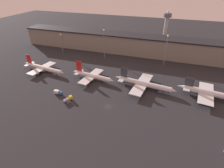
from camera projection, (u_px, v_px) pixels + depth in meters
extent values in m
plane|color=#26262B|center=(108.00, 107.00, 108.67)|extent=(600.00, 600.00, 0.00)
cube|color=gray|center=(139.00, 45.00, 179.78)|extent=(259.26, 18.62, 18.30)
cube|color=black|center=(139.00, 36.00, 174.72)|extent=(259.26, 20.62, 1.20)
cylinder|color=silver|center=(44.00, 68.00, 148.00)|extent=(37.12, 8.15, 3.45)
cylinder|color=silver|center=(44.00, 69.00, 148.31)|extent=(35.22, 7.40, 2.93)
cone|color=silver|center=(62.00, 73.00, 140.70)|extent=(4.53, 3.78, 3.28)
cone|color=silver|center=(27.00, 63.00, 155.23)|extent=(5.51, 3.57, 2.93)
cube|color=red|center=(29.00, 59.00, 150.95)|extent=(4.84, 1.01, 7.53)
cube|color=silver|center=(30.00, 64.00, 153.81)|extent=(4.66, 10.05, 0.24)
cube|color=silver|center=(42.00, 68.00, 148.91)|extent=(10.97, 27.65, 0.36)
cylinder|color=gray|center=(50.00, 66.00, 154.91)|extent=(4.01, 2.37, 1.90)
cylinder|color=gray|center=(37.00, 73.00, 143.33)|extent=(4.01, 2.37, 1.90)
cylinder|color=black|center=(56.00, 74.00, 144.46)|extent=(0.50, 0.50, 1.55)
cylinder|color=black|center=(44.00, 70.00, 151.05)|extent=(0.50, 0.50, 1.55)
cylinder|color=black|center=(41.00, 71.00, 148.93)|extent=(0.50, 0.50, 1.55)
cylinder|color=silver|center=(93.00, 76.00, 135.93)|extent=(30.10, 7.18, 3.38)
cylinder|color=silver|center=(93.00, 77.00, 136.24)|extent=(28.55, 6.48, 2.87)
cone|color=silver|center=(111.00, 81.00, 129.96)|extent=(4.43, 3.70, 3.21)
cone|color=silver|center=(76.00, 72.00, 141.83)|extent=(5.39, 3.50, 2.87)
cube|color=red|center=(79.00, 66.00, 137.56)|extent=(4.74, 1.00, 8.43)
cube|color=silver|center=(79.00, 72.00, 140.58)|extent=(4.59, 10.07, 0.24)
cube|color=silver|center=(91.00, 76.00, 136.71)|extent=(10.83, 27.72, 0.36)
cylinder|color=gray|center=(97.00, 74.00, 142.79)|extent=(3.92, 2.32, 1.86)
cylinder|color=gray|center=(87.00, 82.00, 131.18)|extent=(3.92, 2.32, 1.86)
cylinder|color=black|center=(105.00, 82.00, 133.29)|extent=(0.50, 0.50, 1.52)
cylinder|color=black|center=(92.00, 78.00, 138.80)|extent=(0.50, 0.50, 1.52)
cylinder|color=black|center=(91.00, 79.00, 136.72)|extent=(0.50, 0.50, 1.52)
cylinder|color=silver|center=(144.00, 84.00, 125.04)|extent=(38.12, 8.62, 3.80)
cylinder|color=#333842|center=(144.00, 85.00, 125.39)|extent=(36.17, 7.82, 3.23)
cone|color=silver|center=(173.00, 91.00, 117.52)|extent=(4.99, 4.16, 3.61)
cone|color=silver|center=(119.00, 78.00, 132.48)|extent=(6.07, 3.93, 3.23)
cube|color=#333842|center=(124.00, 72.00, 128.08)|extent=(5.33, 1.08, 7.42)
cube|color=silver|center=(123.00, 78.00, 130.99)|extent=(5.25, 11.94, 0.24)
cube|color=silver|center=(142.00, 84.00, 126.00)|extent=(12.40, 32.89, 0.36)
cylinder|color=gray|center=(147.00, 80.00, 133.15)|extent=(4.41, 2.61, 2.09)
cylinder|color=gray|center=(139.00, 92.00, 119.34)|extent=(4.41, 2.61, 2.09)
cylinder|color=black|center=(162.00, 92.00, 121.51)|extent=(0.50, 0.50, 1.71)
cylinder|color=black|center=(142.00, 86.00, 128.35)|extent=(0.50, 0.50, 1.71)
cylinder|color=black|center=(141.00, 88.00, 126.01)|extent=(0.50, 0.50, 1.71)
cylinder|color=silver|center=(209.00, 93.00, 114.66)|extent=(31.25, 8.06, 4.13)
cylinder|color=#333842|center=(208.00, 94.00, 115.04)|extent=(29.64, 7.25, 3.51)
cone|color=silver|center=(182.00, 87.00, 120.83)|extent=(6.60, 4.28, 3.51)
cube|color=#333842|center=(189.00, 82.00, 116.89)|extent=(5.79, 1.14, 6.02)
cube|color=silver|center=(187.00, 87.00, 119.44)|extent=(5.40, 10.63, 0.24)
cube|color=silver|center=(206.00, 93.00, 115.51)|extent=(12.63, 29.22, 0.36)
cylinder|color=gray|center=(207.00, 89.00, 121.97)|extent=(4.80, 2.83, 2.27)
cylinder|color=gray|center=(207.00, 102.00, 109.80)|extent=(4.80, 2.83, 2.27)
cylinder|color=black|center=(205.00, 95.00, 118.07)|extent=(0.50, 0.50, 1.86)
cylinder|color=black|center=(205.00, 97.00, 115.53)|extent=(0.50, 0.50, 1.86)
cube|color=#195199|center=(61.00, 93.00, 118.83)|extent=(1.85, 2.08, 1.68)
cube|color=silver|center=(57.00, 92.00, 119.65)|extent=(3.73, 2.16, 2.24)
cylinder|color=black|center=(61.00, 94.00, 120.06)|extent=(0.92, 0.54, 0.90)
cylinder|color=black|center=(60.00, 95.00, 118.86)|extent=(0.92, 0.54, 0.90)
cylinder|color=black|center=(57.00, 93.00, 121.21)|extent=(0.92, 0.54, 0.90)
cylinder|color=black|center=(55.00, 94.00, 120.01)|extent=(0.92, 0.54, 0.90)
cube|color=gold|center=(71.00, 97.00, 113.87)|extent=(2.66, 2.56, 2.28)
cylinder|color=#B7B7BC|center=(66.00, 100.00, 111.87)|extent=(3.44, 4.49, 1.86)
cylinder|color=black|center=(70.00, 99.00, 114.91)|extent=(0.86, 1.04, 0.90)
cylinder|color=black|center=(71.00, 100.00, 113.98)|extent=(0.86, 1.04, 0.90)
cylinder|color=black|center=(64.00, 102.00, 112.32)|extent=(0.86, 1.04, 0.90)
cylinder|color=black|center=(66.00, 103.00, 111.40)|extent=(0.86, 1.04, 0.90)
cylinder|color=slate|center=(62.00, 44.00, 183.18)|extent=(0.70, 0.70, 18.52)
sphere|color=beige|center=(61.00, 35.00, 178.05)|extent=(1.80, 1.80, 1.80)
cylinder|color=slate|center=(104.00, 45.00, 168.03)|extent=(0.70, 0.70, 26.84)
sphere|color=beige|center=(104.00, 30.00, 160.74)|extent=(1.80, 1.80, 1.80)
cylinder|color=slate|center=(165.00, 52.00, 152.47)|extent=(0.70, 0.70, 26.81)
sphere|color=beige|center=(168.00, 36.00, 145.19)|extent=(1.80, 1.80, 1.80)
cylinder|color=#99999E|center=(165.00, 31.00, 207.02)|extent=(4.40, 4.40, 30.40)
cylinder|color=#4C515B|center=(168.00, 15.00, 198.08)|extent=(9.00, 9.00, 4.00)
sphere|color=silver|center=(168.00, 12.00, 196.42)|extent=(3.20, 3.20, 3.20)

